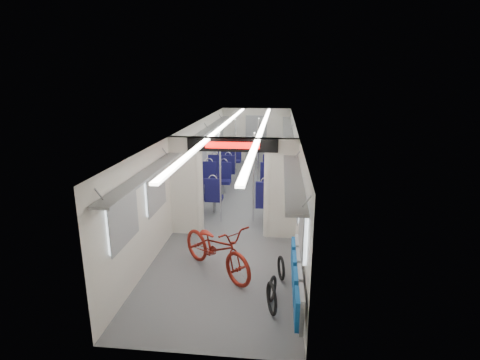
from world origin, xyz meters
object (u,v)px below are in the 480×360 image
at_px(seat_bay_near_left, 211,184).
at_px(stanchion_far_left, 235,154).
at_px(bike_hoop_b, 272,290).
at_px(stanchion_far_right, 258,153).
at_px(bicycle, 216,248).
at_px(flip_bench, 297,277).
at_px(seat_bay_far_left, 226,162).
at_px(bike_hoop_c, 281,269).
at_px(seat_bay_near_right, 275,188).
at_px(bike_hoop_a, 272,300).
at_px(stanchion_near_left, 220,178).
at_px(stanchion_near_right, 254,178).
at_px(seat_bay_far_right, 277,161).

relative_size(seat_bay_near_left, stanchion_far_left, 0.91).
xyz_separation_m(bike_hoop_b, stanchion_far_right, (-0.65, 6.72, 0.96)).
height_order(bicycle, bike_hoop_b, bicycle).
bearing_deg(flip_bench, seat_bay_far_left, 105.69).
relative_size(bike_hoop_c, seat_bay_near_right, 0.20).
relative_size(bike_hoop_a, stanchion_near_left, 0.23).
relative_size(stanchion_near_right, stanchion_far_right, 1.00).
bearing_deg(bicycle, bike_hoop_c, -53.01).
relative_size(seat_bay_near_left, seat_bay_far_right, 0.96).
bearing_deg(seat_bay_near_right, seat_bay_far_right, 90.00).
xyz_separation_m(seat_bay_far_left, stanchion_far_right, (1.26, -1.20, 0.60)).
bearing_deg(seat_bay_near_right, flip_bench, -85.08).
distance_m(bicycle, seat_bay_far_right, 7.40).
relative_size(stanchion_far_left, stanchion_far_right, 1.00).
bearing_deg(seat_bay_far_left, bike_hoop_b, -76.46).
distance_m(seat_bay_near_right, stanchion_far_right, 2.24).
bearing_deg(stanchion_near_right, bike_hoop_b, -80.80).
xyz_separation_m(stanchion_near_right, stanchion_far_right, (-0.08, 3.22, 0.00)).
distance_m(seat_bay_far_right, stanchion_far_left, 2.25).
bearing_deg(seat_bay_near_left, flip_bench, -65.89).
xyz_separation_m(flip_bench, seat_bay_near_left, (-2.29, 5.11, -0.03)).
xyz_separation_m(seat_bay_far_right, stanchion_near_right, (-0.53, -4.66, 0.59)).
height_order(bike_hoop_c, seat_bay_far_left, seat_bay_far_left).
bearing_deg(bike_hoop_c, seat_bay_near_right, 92.68).
bearing_deg(flip_bench, stanchion_far_left, 104.76).
xyz_separation_m(bike_hoop_b, stanchion_near_right, (-0.57, 3.50, 0.96)).
relative_size(flip_bench, stanchion_near_left, 0.92).
xyz_separation_m(stanchion_far_left, stanchion_far_right, (0.73, 0.27, 0.00)).
relative_size(seat_bay_near_right, seat_bay_far_right, 1.06).
relative_size(bike_hoop_b, seat_bay_near_left, 0.21).
distance_m(flip_bench, stanchion_far_right, 7.04).
height_order(bike_hoop_a, stanchion_near_right, stanchion_near_right).
height_order(bike_hoop_a, stanchion_far_right, stanchion_far_right).
distance_m(flip_bench, seat_bay_near_right, 4.88).
height_order(seat_bay_far_left, stanchion_near_right, stanchion_near_right).
distance_m(seat_bay_near_right, seat_bay_far_left, 3.78).
height_order(bicycle, stanchion_near_right, stanchion_near_right).
bearing_deg(seat_bay_far_right, flip_bench, -87.14).
relative_size(flip_bench, bike_hoop_c, 4.72).
bearing_deg(bike_hoop_b, flip_bench, -29.90).
distance_m(stanchion_near_right, stanchion_far_left, 3.06).
bearing_deg(bike_hoop_a, seat_bay_far_right, 90.25).
bearing_deg(seat_bay_far_right, bike_hoop_c, -88.58).
xyz_separation_m(seat_bay_near_left, seat_bay_far_right, (1.87, 3.27, 0.01)).
bearing_deg(bike_hoop_a, seat_bay_near_right, 90.42).
xyz_separation_m(stanchion_near_left, stanchion_far_right, (0.74, 3.34, 0.00)).
relative_size(bicycle, stanchion_far_left, 0.84).
bearing_deg(stanchion_near_left, bike_hoop_c, -60.23).
xyz_separation_m(stanchion_near_left, stanchion_near_right, (0.82, 0.12, 0.00)).
height_order(seat_bay_far_right, stanchion_near_right, stanchion_near_right).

